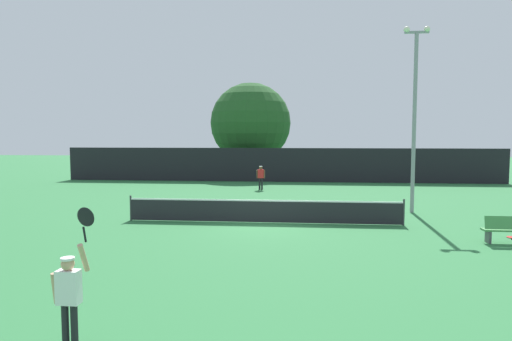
% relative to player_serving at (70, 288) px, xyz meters
% --- Properties ---
extents(ground_plane, '(120.00, 120.00, 0.00)m').
position_rel_player_serving_xyz_m(ground_plane, '(2.41, 11.14, -1.04)').
color(ground_plane, '#2D723D').
extents(tennis_net, '(11.46, 0.08, 1.07)m').
position_rel_player_serving_xyz_m(tennis_net, '(2.41, 11.14, -0.53)').
color(tennis_net, '#232328').
rests_on(tennis_net, ground).
extents(perimeter_fence, '(34.40, 0.12, 2.66)m').
position_rel_player_serving_xyz_m(perimeter_fence, '(2.41, 27.61, 0.29)').
color(perimeter_fence, black).
rests_on(perimeter_fence, ground).
extents(player_serving, '(0.67, 0.38, 2.41)m').
position_rel_player_serving_xyz_m(player_serving, '(0.00, 0.00, 0.00)').
color(player_serving, white).
rests_on(player_serving, ground).
extents(player_receiving, '(0.57, 0.23, 1.59)m').
position_rel_player_serving_xyz_m(player_receiving, '(1.37, 22.34, -0.07)').
color(player_receiving, red).
rests_on(player_receiving, ground).
extents(tennis_ball, '(0.07, 0.07, 0.07)m').
position_rel_player_serving_xyz_m(tennis_ball, '(3.00, 14.08, -1.01)').
color(tennis_ball, '#CCE033').
rests_on(tennis_ball, ground).
extents(spare_racket, '(0.28, 0.52, 0.04)m').
position_rel_player_serving_xyz_m(spare_racket, '(11.40, 9.25, -1.02)').
color(spare_racket, black).
rests_on(spare_racket, ground).
extents(courtside_bench, '(1.80, 0.44, 0.95)m').
position_rel_player_serving_xyz_m(courtside_bench, '(10.96, 8.37, -0.56)').
color(courtside_bench, '#478C4C').
rests_on(courtside_bench, ground).
extents(light_pole, '(1.18, 0.28, 8.62)m').
position_rel_player_serving_xyz_m(light_pole, '(9.21, 14.28, 3.84)').
color(light_pole, gray).
rests_on(light_pole, ground).
extents(large_tree, '(7.22, 7.22, 8.38)m').
position_rel_player_serving_xyz_m(large_tree, '(-0.44, 32.82, 3.72)').
color(large_tree, brown).
rests_on(large_tree, ground).
extents(parked_car_near, '(2.04, 4.26, 1.69)m').
position_rel_player_serving_xyz_m(parked_car_near, '(-0.99, 33.11, -0.27)').
color(parked_car_near, black).
rests_on(parked_car_near, ground).
extents(parked_car_mid, '(2.16, 4.31, 1.69)m').
position_rel_player_serving_xyz_m(parked_car_mid, '(12.39, 33.29, -0.27)').
color(parked_car_mid, navy).
rests_on(parked_car_mid, ground).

